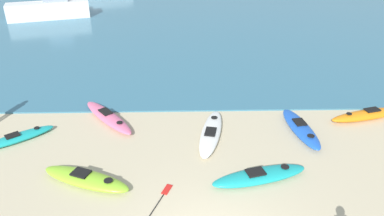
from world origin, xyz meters
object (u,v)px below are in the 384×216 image
kayak_on_sand_8 (260,176)px  kayak_on_sand_7 (368,115)px  kayak_on_sand_1 (211,133)px  moored_boat_3 (49,9)px  kayak_on_sand_0 (17,138)px  kayak_on_sand_3 (301,128)px  kayak_on_sand_6 (108,117)px  kayak_on_sand_2 (86,179)px  loose_paddle (149,216)px

kayak_on_sand_8 → kayak_on_sand_7: bearing=36.6°
kayak_on_sand_1 → kayak_on_sand_8: (1.30, -2.57, 0.03)m
kayak_on_sand_7 → moored_boat_3: size_ratio=0.55×
kayak_on_sand_1 → moored_boat_3: (-10.95, 16.78, 0.67)m
kayak_on_sand_7 → kayak_on_sand_8: kayak_on_sand_7 is taller
kayak_on_sand_7 → kayak_on_sand_0: bearing=-174.3°
kayak_on_sand_0 → kayak_on_sand_7: kayak_on_sand_7 is taller
kayak_on_sand_0 → kayak_on_sand_8: (8.22, -2.37, 0.02)m
kayak_on_sand_0 → kayak_on_sand_3: size_ratio=0.80×
kayak_on_sand_3 → kayak_on_sand_6: size_ratio=1.00×
kayak_on_sand_2 → moored_boat_3: bearing=109.9°
moored_boat_3 → loose_paddle: size_ratio=2.25×
kayak_on_sand_3 → kayak_on_sand_6: (-7.27, 1.03, -0.01)m
loose_paddle → kayak_on_sand_0: bearing=142.3°
kayak_on_sand_0 → kayak_on_sand_1: bearing=1.7°
kayak_on_sand_1 → kayak_on_sand_8: 2.88m
kayak_on_sand_3 → kayak_on_sand_6: kayak_on_sand_3 is taller
moored_boat_3 → loose_paddle: moored_boat_3 is taller
kayak_on_sand_7 → moored_boat_3: moored_boat_3 is taller
kayak_on_sand_3 → kayak_on_sand_7: bearing=17.7°
kayak_on_sand_6 → moored_boat_3: moored_boat_3 is taller
kayak_on_sand_7 → loose_paddle: bearing=-147.8°
kayak_on_sand_2 → kayak_on_sand_8: bearing=0.4°
kayak_on_sand_0 → kayak_on_sand_2: size_ratio=0.81×
kayak_on_sand_6 → kayak_on_sand_3: bearing=-8.1°
kayak_on_sand_0 → moored_boat_3: (-4.04, 16.98, 0.66)m
kayak_on_sand_3 → loose_paddle: (-5.27, -4.23, -0.15)m
kayak_on_sand_1 → kayak_on_sand_7: bearing=10.0°
kayak_on_sand_1 → kayak_on_sand_2: kayak_on_sand_2 is taller
kayak_on_sand_2 → kayak_on_sand_3: 7.78m
kayak_on_sand_7 → kayak_on_sand_8: (-4.94, -3.67, -0.02)m
kayak_on_sand_1 → kayak_on_sand_6: (-3.94, 1.21, 0.03)m
loose_paddle → kayak_on_sand_1: bearing=64.4°
kayak_on_sand_1 → kayak_on_sand_0: bearing=-178.3°
kayak_on_sand_1 → moored_boat_3: moored_boat_3 is taller
kayak_on_sand_8 → loose_paddle: (-3.24, -1.48, -0.14)m
kayak_on_sand_8 → moored_boat_3: size_ratio=0.53×
loose_paddle → kayak_on_sand_7: bearing=32.2°
kayak_on_sand_2 → kayak_on_sand_7: bearing=20.0°
kayak_on_sand_6 → moored_boat_3: (-7.01, 15.56, 0.64)m
kayak_on_sand_3 → kayak_on_sand_7: (2.91, 0.93, 0.02)m
kayak_on_sand_6 → kayak_on_sand_7: kayak_on_sand_7 is taller
kayak_on_sand_0 → moored_boat_3: size_ratio=0.40×
kayak_on_sand_7 → kayak_on_sand_1: bearing=-170.0°
kayak_on_sand_1 → kayak_on_sand_3: kayak_on_sand_3 is taller
kayak_on_sand_3 → loose_paddle: bearing=-141.3°
moored_boat_3 → kayak_on_sand_1: bearing=-56.9°
kayak_on_sand_1 → kayak_on_sand_7: (6.25, 1.11, 0.05)m
kayak_on_sand_0 → kayak_on_sand_7: size_ratio=0.74×
kayak_on_sand_0 → kayak_on_sand_7: 13.22m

